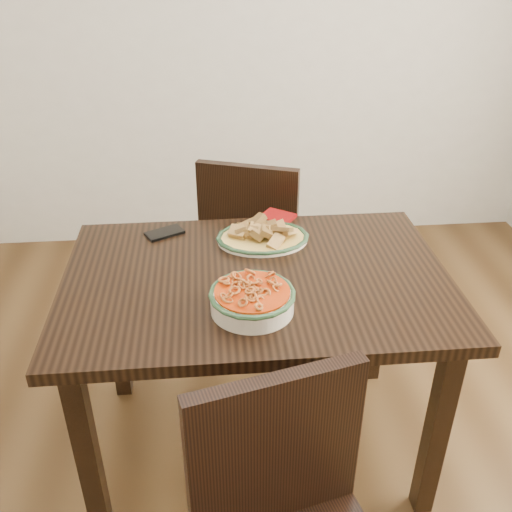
{
  "coord_description": "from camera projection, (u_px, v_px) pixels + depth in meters",
  "views": [
    {
      "loc": [
        -0.22,
        -1.47,
        1.71
      ],
      "look_at": [
        -0.08,
        0.07,
        0.81
      ],
      "focal_mm": 40.0,
      "sensor_mm": 36.0,
      "label": 1
    }
  ],
  "objects": [
    {
      "name": "noodle_bowl",
      "position": [
        252.0,
        297.0,
        1.62
      ],
      "size": [
        0.25,
        0.25,
        0.08
      ],
      "color": "beige",
      "rests_on": "dining_table"
    },
    {
      "name": "chair_far",
      "position": [
        254.0,
        240.0,
        2.53
      ],
      "size": [
        0.54,
        0.54,
        0.89
      ],
      "rotation": [
        0.0,
        0.0,
        2.8
      ],
      "color": "black",
      "rests_on": "ground"
    },
    {
      "name": "wall_back",
      "position": [
        241.0,
        15.0,
        3.0
      ],
      "size": [
        3.5,
        0.1,
        2.6
      ],
      "primitive_type": "cube",
      "color": "beige",
      "rests_on": "ground"
    },
    {
      "name": "napkin",
      "position": [
        277.0,
        217.0,
        2.15
      ],
      "size": [
        0.15,
        0.15,
        0.01
      ],
      "primitive_type": "cube",
      "rotation": [
        0.0,
        0.0,
        -0.62
      ],
      "color": "maroon",
      "rests_on": "dining_table"
    },
    {
      "name": "smartphone",
      "position": [
        165.0,
        233.0,
        2.04
      ],
      "size": [
        0.15,
        0.12,
        0.01
      ],
      "primitive_type": "cube",
      "rotation": [
        0.0,
        0.0,
        0.48
      ],
      "color": "black",
      "rests_on": "dining_table"
    },
    {
      "name": "dining_table",
      "position": [
        257.0,
        301.0,
        1.85
      ],
      "size": [
        1.22,
        0.82,
        0.75
      ],
      "color": "black",
      "rests_on": "ground"
    },
    {
      "name": "fish_plate",
      "position": [
        263.0,
        230.0,
        1.98
      ],
      "size": [
        0.32,
        0.25,
        0.11
      ],
      "color": "#F0E6CB",
      "rests_on": "dining_table"
    },
    {
      "name": "floor",
      "position": [
        278.0,
        450.0,
        2.15
      ],
      "size": [
        3.5,
        3.5,
        0.0
      ],
      "primitive_type": "plane",
      "color": "#3E2813",
      "rests_on": "ground"
    }
  ]
}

